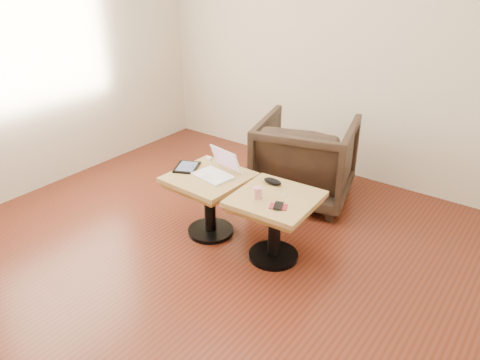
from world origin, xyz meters
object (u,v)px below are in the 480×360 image
Objects in this scene: side_table_right at (275,212)px; striped_cup at (257,193)px; laptop at (217,170)px; side_table_left at (209,190)px; armchair at (305,160)px.

striped_cup reaches higher than side_table_right.
laptop is at bearing 173.91° from side_table_right.
laptop reaches higher than side_table_right.
striped_cup is (0.46, -0.12, -0.00)m from laptop.
laptop is (-0.55, 0.03, 0.17)m from side_table_right.
striped_cup is at bearing -5.68° from side_table_left.
armchair is (0.26, 0.94, -0.18)m from laptop.
side_table_right is (0.60, 0.02, 0.00)m from side_table_left.
side_table_left and side_table_right have the same top height.
side_table_left is at bearing 57.43° from armchair.
laptop is at bearing 59.16° from armchair.
armchair is at bearing 100.66° from striped_cup.
armchair is (-0.30, 0.97, -0.01)m from side_table_right.
side_table_left is 0.60m from side_table_right.
striped_cup reaches higher than side_table_left.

